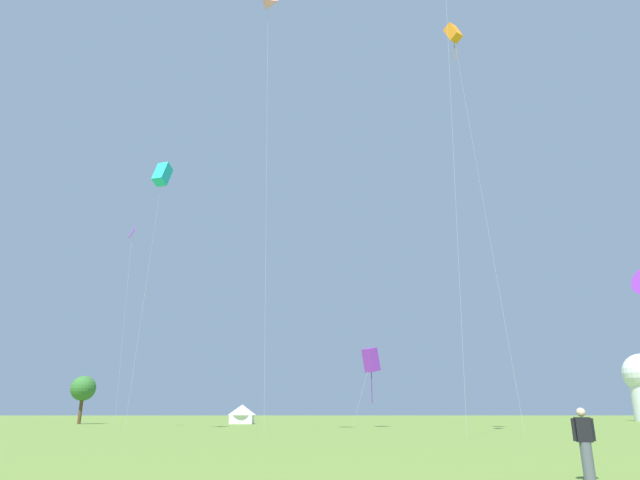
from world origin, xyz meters
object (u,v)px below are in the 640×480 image
Objects in this scene: kite_orange_box at (453,34)px; person_spectator at (585,444)px; kite_purple_diamond at (132,237)px; kite_cyan_box at (162,175)px; tree_distant_left at (83,389)px; kite_pink_delta at (268,2)px; kite_purple_box at (371,360)px; festival_tent_left at (242,413)px.

kite_orange_box is 21.19× the size of person_spectator.
person_spectator is (-6.26, -27.98, -34.69)m from kite_orange_box.
kite_purple_diamond is 0.85× the size of kite_cyan_box.
kite_orange_box reaches higher than person_spectator.
kite_orange_box is at bearing -13.20° from kite_cyan_box.
tree_distant_left reaches higher than person_spectator.
kite_purple_diamond is at bearing 156.02° from kite_orange_box.
tree_distant_left is (-37.18, 59.65, 3.57)m from person_spectator.
kite_pink_delta is at bearing -46.66° from kite_purple_diamond.
kite_pink_delta is at bearing -118.90° from kite_purple_box.
person_spectator is at bearing -66.82° from kite_pink_delta.
kite_purple_box is at bearing 61.10° from kite_pink_delta.
kite_purple_diamond is 28.90m from kite_pink_delta.
kite_pink_delta reaches higher than tree_distant_left.
kite_purple_diamond is 12.40× the size of person_spectator.
kite_cyan_box reaches higher than festival_tent_left.
festival_tent_left is at bearing 105.03° from person_spectator.
kite_purple_diamond is 27.79m from festival_tent_left.
kite_cyan_box is (-21.22, -10.31, 17.05)m from kite_purple_box.
person_spectator is 0.47× the size of festival_tent_left.
tree_distant_left is at bearing 121.48° from kite_cyan_box.
festival_tent_left is at bearing 58.16° from kite_purple_diamond.
person_spectator is 0.28× the size of tree_distant_left.
kite_orange_box is (33.30, -14.82, 15.53)m from kite_purple_diamond.
person_spectator is at bearing -74.97° from festival_tent_left.
kite_orange_box is at bearing 6.90° from kite_pink_delta.
festival_tent_left is at bearing 98.44° from kite_pink_delta.
festival_tent_left is (-15.59, 15.40, -5.53)m from kite_purple_box.
kite_cyan_box reaches higher than person_spectator.
kite_cyan_box is at bearing -154.08° from kite_purple_box.
kite_orange_box is (6.85, -16.90, 28.67)m from kite_purple_box.
kite_purple_diamond reaches higher than person_spectator.
kite_purple_box is at bearing -44.65° from festival_tent_left.
kite_pink_delta reaches higher than person_spectator.
kite_purple_box is at bearing 112.07° from kite_orange_box.
tree_distant_left is at bearing 121.01° from kite_purple_diamond.
kite_purple_diamond is (-26.45, -2.08, 13.14)m from kite_purple_box.
kite_cyan_box is 0.66× the size of kite_pink_delta.
kite_pink_delta is (15.96, -16.91, 17.15)m from kite_purple_diamond.
tree_distant_left is (-26.10, 33.77, -32.74)m from kite_pink_delta.
kite_orange_box is (28.08, -6.59, 11.62)m from kite_cyan_box.
kite_orange_box reaches higher than kite_cyan_box.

